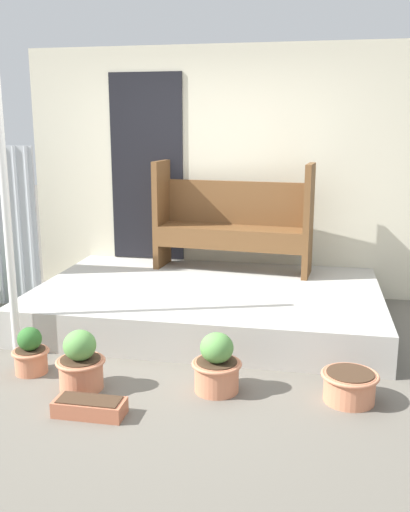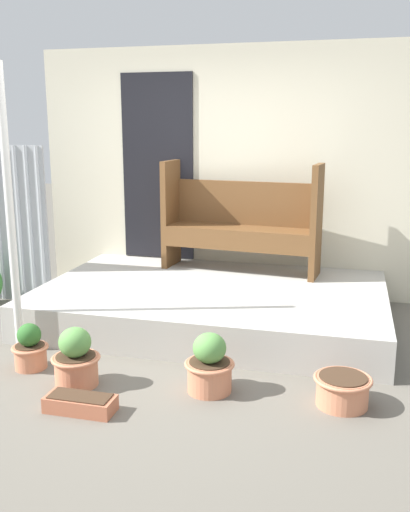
% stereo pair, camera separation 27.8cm
% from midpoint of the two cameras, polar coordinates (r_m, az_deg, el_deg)
% --- Properties ---
extents(ground_plane, '(24.00, 24.00, 0.00)m').
position_cam_midpoint_polar(ground_plane, '(4.53, -3.08, -10.40)').
color(ground_plane, '#666056').
extents(porch_slab, '(3.14, 2.03, 0.33)m').
position_cam_midpoint_polar(porch_slab, '(5.35, 2.23, -4.81)').
color(porch_slab, '#B2AFA8').
rests_on(porch_slab, ground_plane).
extents(house_wall, '(4.34, 0.08, 2.60)m').
position_cam_midpoint_polar(house_wall, '(6.14, 4.06, 8.34)').
color(house_wall, beige).
rests_on(house_wall, ground_plane).
extents(support_post, '(0.06, 0.06, 2.26)m').
position_cam_midpoint_polar(support_post, '(4.64, -17.31, 4.11)').
color(support_post, white).
rests_on(support_post, ground_plane).
extents(bench, '(1.62, 0.55, 1.11)m').
position_cam_midpoint_polar(bench, '(5.82, 5.02, 3.78)').
color(bench, brown).
rests_on(bench, porch_slab).
extents(flower_pot_left, '(0.28, 0.28, 0.35)m').
position_cam_midpoint_polar(flower_pot_left, '(4.50, -15.39, -8.96)').
color(flower_pot_left, tan).
rests_on(flower_pot_left, ground_plane).
extents(flower_pot_middle, '(0.34, 0.34, 0.43)m').
position_cam_midpoint_polar(flower_pot_middle, '(4.13, -10.89, -10.23)').
color(flower_pot_middle, tan).
rests_on(flower_pot_middle, ground_plane).
extents(flower_pot_right, '(0.35, 0.35, 0.42)m').
position_cam_midpoint_polar(flower_pot_right, '(3.98, 2.49, -10.97)').
color(flower_pot_right, tan).
rests_on(flower_pot_right, ground_plane).
extents(flower_pot_far_right, '(0.38, 0.38, 0.20)m').
position_cam_midpoint_polar(flower_pot_far_right, '(3.96, 15.60, -12.74)').
color(flower_pot_far_right, tan).
rests_on(flower_pot_far_right, ground_plane).
extents(planter_box_rect, '(0.45, 0.19, 0.11)m').
position_cam_midpoint_polar(planter_box_rect, '(3.83, -10.27, -14.34)').
color(planter_box_rect, '#B76647').
rests_on(planter_box_rect, ground_plane).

